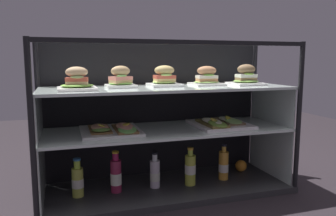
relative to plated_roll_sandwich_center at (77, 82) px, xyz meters
The scene contains 20 objects.
ground_plane 0.90m from the plated_roll_sandwich_center, ahead, with size 6.00×6.00×0.02m, color black.
case_base_deck 0.87m from the plated_roll_sandwich_center, ahead, with size 1.54×0.54×0.04m, color #2F2F31.
case_frame 0.62m from the plated_roll_sandwich_center, 24.48° to the left, with size 1.54×0.54×0.93m.
riser_lower_tier 0.73m from the plated_roll_sandwich_center, ahead, with size 1.48×0.48×0.35m.
shelf_lower_glass 0.62m from the plated_roll_sandwich_center, ahead, with size 1.50×0.49×0.02m, color silver.
riser_upper_tier 0.57m from the plated_roll_sandwich_center, ahead, with size 1.48×0.48×0.24m.
shelf_upper_glass 0.54m from the plated_roll_sandwich_center, ahead, with size 1.50×0.49×0.02m, color silver.
plated_roll_sandwich_center is the anchor object (origin of this frame).
plated_roll_sandwich_right_of_center 0.27m from the plated_roll_sandwich_center, 22.06° to the left, with size 0.17×0.17×0.13m.
plated_roll_sandwich_near_right_corner 0.54m from the plated_roll_sandwich_center, 12.74° to the left, with size 0.19×0.19×0.13m.
plated_roll_sandwich_mid_left 0.82m from the plated_roll_sandwich_center, ahead, with size 0.20×0.20×0.12m.
plated_roll_sandwich_far_left 1.06m from the plated_roll_sandwich_center, ahead, with size 0.20×0.20×0.13m.
open_sandwich_tray_mid_right 0.35m from the plated_roll_sandwich_center, 18.54° to the left, with size 0.34×0.36×0.06m.
open_sandwich_tray_far_right 0.92m from the plated_roll_sandwich_center, ahead, with size 0.34×0.37×0.06m.
juice_bottle_front_fourth 0.58m from the plated_roll_sandwich_center, 103.28° to the left, with size 0.07×0.07×0.23m.
juice_bottle_front_right_end 0.61m from the plated_roll_sandwich_center, 19.13° to the left, with size 0.07×0.07×0.25m.
juice_bottle_back_center 0.74m from the plated_roll_sandwich_center, ahead, with size 0.06×0.06×0.22m.
juice_bottle_tucked_behind 0.88m from the plated_roll_sandwich_center, ahead, with size 0.07×0.07×0.24m.
juice_bottle_near_post 1.08m from the plated_roll_sandwich_center, ahead, with size 0.06×0.06×0.24m.
orange_fruit_beside_bottles 1.28m from the plated_roll_sandwich_center, ahead, with size 0.08×0.08×0.08m, color orange.
Camera 1 is at (-0.60, -1.91, 0.83)m, focal length 35.52 mm.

